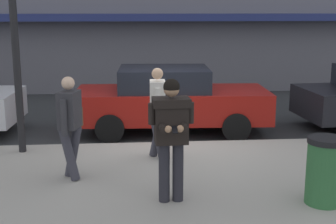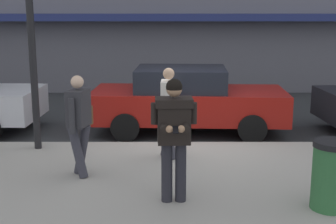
% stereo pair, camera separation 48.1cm
% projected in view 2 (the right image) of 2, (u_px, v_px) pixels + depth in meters
% --- Properties ---
extents(ground_plane, '(80.00, 80.00, 0.00)m').
position_uv_depth(ground_plane, '(180.00, 146.00, 10.07)').
color(ground_plane, '#2B2D30').
extents(sidewalk, '(32.00, 5.30, 0.14)m').
position_uv_depth(sidewalk, '(249.00, 194.00, 7.28)').
color(sidewalk, '#99968E').
rests_on(sidewalk, ground).
extents(curb_paint_line, '(28.00, 0.12, 0.01)m').
position_uv_depth(curb_paint_line, '(226.00, 145.00, 10.12)').
color(curb_paint_line, silver).
rests_on(curb_paint_line, ground).
extents(parked_sedan_mid, '(4.58, 2.08, 1.54)m').
position_uv_depth(parked_sedan_mid, '(185.00, 99.00, 11.02)').
color(parked_sedan_mid, maroon).
rests_on(parked_sedan_mid, ground).
extents(man_texting_on_phone, '(0.65, 0.60, 1.81)m').
position_uv_depth(man_texting_on_phone, '(172.00, 127.00, 6.58)').
color(man_texting_on_phone, '#23232B').
rests_on(man_texting_on_phone, sidewalk).
extents(pedestrian_in_light_coat, '(0.34, 0.60, 1.70)m').
position_uv_depth(pedestrian_in_light_coat, '(166.00, 107.00, 8.62)').
color(pedestrian_in_light_coat, '#33333D').
rests_on(pedestrian_in_light_coat, sidewalk).
extents(pedestrian_with_bag, '(0.39, 0.71, 1.70)m').
position_uv_depth(pedestrian_with_bag, '(77.00, 119.00, 7.68)').
color(pedestrian_with_bag, '#33333D').
rests_on(pedestrian_with_bag, sidewalk).
extents(trash_bin, '(0.55, 0.55, 0.98)m').
position_uv_depth(trash_bin, '(329.00, 175.00, 6.48)').
color(trash_bin, '#2D6638').
rests_on(trash_bin, sidewalk).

